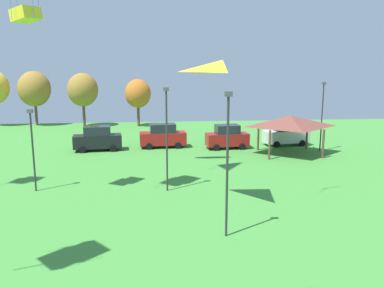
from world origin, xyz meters
The scene contains 14 objects.
kite_flying_2 centered at (1.55, 25.14, 7.59)m, with size 3.07×3.20×0.70m.
kite_flying_11 centered at (-9.57, 26.97, 11.76)m, with size 1.84×1.82×2.28m.
parked_car_leftmost centered at (-7.85, 41.12, 1.18)m, with size 4.72×2.32×2.39m.
parked_car_second_from_left centered at (-1.54, 42.02, 1.18)m, with size 4.69×2.15×2.40m.
parked_car_third_from_left centered at (4.77, 40.91, 1.17)m, with size 4.28×2.20×2.37m.
parked_car_rightmost_in_row centered at (11.09, 41.98, 1.17)m, with size 4.70×2.44×2.37m.
park_pavilion centered at (10.08, 37.96, 3.08)m, with size 6.30×5.07×3.60m.
light_post_0 centered at (-10.29, 28.72, 3.12)m, with size 0.36×0.20×5.45m.
light_post_1 centered at (-1.58, 27.96, 3.83)m, with size 0.36×0.20×6.84m.
light_post_2 centered at (13.46, 38.86, 3.70)m, with size 0.36×0.20×6.60m.
light_post_3 centered at (1.05, 20.48, 3.95)m, with size 0.36×0.20×7.09m.
treeline_tree_1 centered at (-18.25, 58.33, 4.90)m, with size 4.28×4.28×7.27m.
treeline_tree_2 centered at (-11.60, 56.47, 4.85)m, with size 3.96×3.96×7.05m.
treeline_tree_3 centered at (-4.45, 56.18, 4.33)m, with size 3.43×3.43×6.24m.
Camera 1 is at (-2.38, 2.01, 8.39)m, focal length 38.00 mm.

